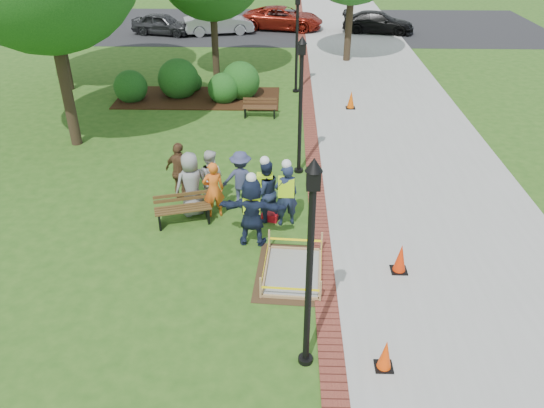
{
  "coord_description": "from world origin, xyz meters",
  "views": [
    {
      "loc": [
        0.81,
        -10.21,
        7.65
      ],
      "look_at": [
        0.5,
        1.2,
        1.0
      ],
      "focal_mm": 35.0,
      "sensor_mm": 36.0,
      "label": 1
    }
  ],
  "objects_px": {
    "cone_front": "(385,355)",
    "wet_concrete_pad": "(293,265)",
    "hivis_worker_c": "(265,189)",
    "hivis_worker_a": "(252,210)",
    "bench_near": "(183,215)",
    "hivis_worker_b": "(286,193)",
    "lamp_near": "(310,255)"
  },
  "relations": [
    {
      "from": "wet_concrete_pad",
      "to": "bench_near",
      "type": "height_order",
      "value": "bench_near"
    },
    {
      "from": "hivis_worker_b",
      "to": "hivis_worker_c",
      "type": "bearing_deg",
      "value": 160.4
    },
    {
      "from": "hivis_worker_a",
      "to": "hivis_worker_b",
      "type": "relative_size",
      "value": 1.04
    },
    {
      "from": "cone_front",
      "to": "hivis_worker_b",
      "type": "height_order",
      "value": "hivis_worker_b"
    },
    {
      "from": "lamp_near",
      "to": "bench_near",
      "type": "bearing_deg",
      "value": 123.03
    },
    {
      "from": "wet_concrete_pad",
      "to": "bench_near",
      "type": "relative_size",
      "value": 1.54
    },
    {
      "from": "hivis_worker_c",
      "to": "hivis_worker_a",
      "type": "bearing_deg",
      "value": -103.69
    },
    {
      "from": "hivis_worker_c",
      "to": "cone_front",
      "type": "bearing_deg",
      "value": -65.07
    },
    {
      "from": "hivis_worker_c",
      "to": "lamp_near",
      "type": "bearing_deg",
      "value": -79.27
    },
    {
      "from": "hivis_worker_b",
      "to": "hivis_worker_c",
      "type": "height_order",
      "value": "hivis_worker_b"
    },
    {
      "from": "hivis_worker_a",
      "to": "lamp_near",
      "type": "bearing_deg",
      "value": -72.59
    },
    {
      "from": "bench_near",
      "to": "hivis_worker_c",
      "type": "distance_m",
      "value": 2.3
    },
    {
      "from": "wet_concrete_pad",
      "to": "hivis_worker_c",
      "type": "bearing_deg",
      "value": 107.37
    },
    {
      "from": "cone_front",
      "to": "lamp_near",
      "type": "xyz_separation_m",
      "value": [
        -1.46,
        0.13,
        2.15
      ]
    },
    {
      "from": "hivis_worker_a",
      "to": "hivis_worker_c",
      "type": "distance_m",
      "value": 1.17
    },
    {
      "from": "bench_near",
      "to": "hivis_worker_b",
      "type": "distance_m",
      "value": 2.83
    },
    {
      "from": "lamp_near",
      "to": "hivis_worker_b",
      "type": "distance_m",
      "value": 5.13
    },
    {
      "from": "bench_near",
      "to": "hivis_worker_b",
      "type": "bearing_deg",
      "value": 0.89
    },
    {
      "from": "cone_front",
      "to": "wet_concrete_pad",
      "type": "bearing_deg",
      "value": 120.6
    },
    {
      "from": "cone_front",
      "to": "lamp_near",
      "type": "relative_size",
      "value": 0.16
    },
    {
      "from": "wet_concrete_pad",
      "to": "bench_near",
      "type": "distance_m",
      "value": 3.61
    },
    {
      "from": "bench_near",
      "to": "hivis_worker_c",
      "type": "relative_size",
      "value": 0.82
    },
    {
      "from": "wet_concrete_pad",
      "to": "lamp_near",
      "type": "bearing_deg",
      "value": -85.31
    },
    {
      "from": "wet_concrete_pad",
      "to": "lamp_near",
      "type": "relative_size",
      "value": 0.57
    },
    {
      "from": "lamp_near",
      "to": "hivis_worker_c",
      "type": "bearing_deg",
      "value": 100.73
    },
    {
      "from": "bench_near",
      "to": "hivis_worker_a",
      "type": "xyz_separation_m",
      "value": [
        1.91,
        -0.89,
        0.72
      ]
    },
    {
      "from": "cone_front",
      "to": "hivis_worker_a",
      "type": "bearing_deg",
      "value": 123.49
    },
    {
      "from": "hivis_worker_a",
      "to": "hivis_worker_c",
      "type": "bearing_deg",
      "value": 76.31
    },
    {
      "from": "bench_near",
      "to": "lamp_near",
      "type": "relative_size",
      "value": 0.37
    },
    {
      "from": "bench_near",
      "to": "hivis_worker_a",
      "type": "bearing_deg",
      "value": -25.0
    },
    {
      "from": "cone_front",
      "to": "hivis_worker_a",
      "type": "relative_size",
      "value": 0.34
    },
    {
      "from": "cone_front",
      "to": "hivis_worker_a",
      "type": "xyz_separation_m",
      "value": [
        -2.7,
        4.07,
        0.66
      ]
    }
  ]
}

